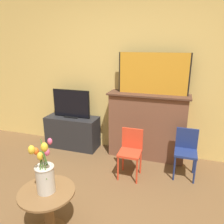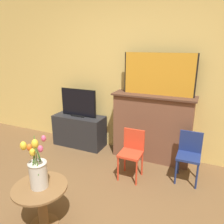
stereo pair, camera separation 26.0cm
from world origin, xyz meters
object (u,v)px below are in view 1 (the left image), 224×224
(painting, at_px, (153,74))
(chair_blue, at_px, (186,149))
(chair_red, at_px, (131,149))
(vase_tulips, at_px, (45,174))
(tv_monitor, at_px, (71,104))

(painting, height_order, chair_blue, painting)
(chair_red, bearing_deg, painting, 75.02)
(painting, relative_size, vase_tulips, 1.90)
(vase_tulips, bearing_deg, painting, 69.46)
(painting, height_order, vase_tulips, painting)
(tv_monitor, relative_size, vase_tulips, 1.22)
(painting, relative_size, tv_monitor, 1.56)
(vase_tulips, bearing_deg, tv_monitor, 110.71)
(painting, bearing_deg, tv_monitor, -177.76)
(painting, xyz_separation_m, chair_blue, (0.54, -0.38, -0.93))
(chair_red, xyz_separation_m, vase_tulips, (-0.50, -1.17, 0.24))
(chair_red, bearing_deg, vase_tulips, -113.26)
(chair_red, xyz_separation_m, chair_blue, (0.70, 0.23, 0.00))
(tv_monitor, bearing_deg, painting, 2.24)
(tv_monitor, xyz_separation_m, vase_tulips, (0.65, -1.73, -0.14))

